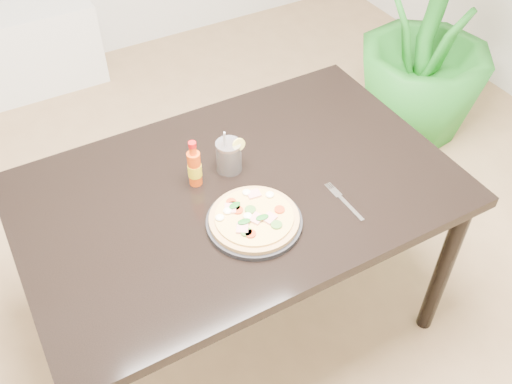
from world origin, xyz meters
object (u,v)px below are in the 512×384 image
dining_table (238,205)px  cola_cup (229,157)px  plate (254,222)px  pizza (253,217)px  fork (343,200)px  houseplant (432,29)px  hot_sauce_bottle (195,167)px

dining_table → cola_cup: (0.02, 0.09, 0.14)m
plate → cola_cup: bearing=79.2°
pizza → fork: (0.29, -0.05, -0.02)m
pizza → fork: size_ratio=1.45×
cola_cup → plate: bearing=-100.8°
houseplant → pizza: bearing=-150.9°
houseplant → plate: bearing=-150.9°
dining_table → fork: 0.35m
dining_table → cola_cup: bearing=79.7°
cola_cup → houseplant: (1.42, 0.56, -0.18)m
fork → houseplant: bearing=35.7°
dining_table → pizza: (-0.03, -0.16, 0.11)m
hot_sauce_bottle → dining_table: bearing=-37.4°
hot_sauce_bottle → cola_cup: size_ratio=0.98×
cola_cup → fork: bearing=-52.0°
pizza → hot_sauce_bottle: size_ratio=1.61×
plate → pizza: (-0.00, 0.00, 0.02)m
dining_table → fork: (0.26, -0.22, 0.09)m
plate → pizza: size_ratio=1.07×
dining_table → houseplant: (1.44, 0.65, -0.05)m
pizza → cola_cup: 0.26m
hot_sauce_bottle → fork: hot_sauce_bottle is taller
plate → cola_cup: cola_cup is taller
dining_table → fork: fork is taller
plate → cola_cup: size_ratio=1.68×
hot_sauce_bottle → cola_cup: 0.13m
pizza → fork: pizza is taller
pizza → hot_sauce_bottle: (-0.08, 0.25, 0.04)m
pizza → houseplant: (1.47, 0.82, -0.16)m
pizza → cola_cup: (0.05, 0.26, 0.03)m
pizza → houseplant: houseplant is taller
plate → houseplant: (1.47, 0.82, -0.14)m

